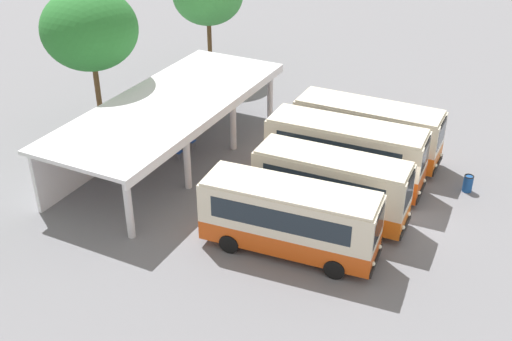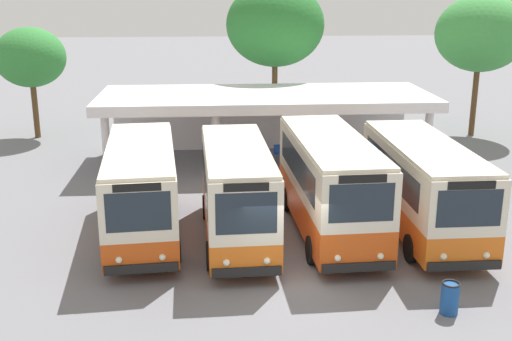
{
  "view_description": "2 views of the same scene",
  "coord_description": "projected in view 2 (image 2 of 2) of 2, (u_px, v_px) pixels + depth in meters",
  "views": [
    {
      "loc": [
        -24.92,
        -4.66,
        16.62
      ],
      "look_at": [
        -0.72,
        7.5,
        1.22
      ],
      "focal_mm": 43.77,
      "sensor_mm": 36.0,
      "label": 1
    },
    {
      "loc": [
        -2.05,
        -16.93,
        8.48
      ],
      "look_at": [
        -0.36,
        7.27,
        1.32
      ],
      "focal_mm": 44.74,
      "sensor_mm": 36.0,
      "label": 2
    }
  ],
  "objects": [
    {
      "name": "ground_plane",
      "position": [
        286.0,
        283.0,
        18.74
      ],
      "size": [
        180.0,
        180.0,
        0.0
      ],
      "primitive_type": "plane",
      "color": "slate"
    },
    {
      "name": "city_bus_nearest_orange",
      "position": [
        141.0,
        187.0,
        21.74
      ],
      "size": [
        2.89,
        7.86,
        3.22
      ],
      "color": "black",
      "rests_on": "ground"
    },
    {
      "name": "city_bus_second_in_row",
      "position": [
        237.0,
        190.0,
        21.32
      ],
      "size": [
        2.42,
        7.33,
        3.3
      ],
      "color": "black",
      "rests_on": "ground"
    },
    {
      "name": "city_bus_middle_cream",
      "position": [
        330.0,
        182.0,
        21.97
      ],
      "size": [
        2.68,
        8.12,
        3.44
      ],
      "color": "black",
      "rests_on": "ground"
    },
    {
      "name": "city_bus_fourth_amber",
      "position": [
        423.0,
        184.0,
        22.09
      ],
      "size": [
        2.51,
        8.04,
        3.22
      ],
      "color": "black",
      "rests_on": "ground"
    },
    {
      "name": "terminal_canopy",
      "position": [
        264.0,
        106.0,
        31.33
      ],
      "size": [
        15.82,
        6.04,
        3.4
      ],
      "color": "silver",
      "rests_on": "ground"
    },
    {
      "name": "waiting_chair_end_by_column",
      "position": [
        264.0,
        153.0,
        31.07
      ],
      "size": [
        0.44,
        0.44,
        0.86
      ],
      "color": "slate",
      "rests_on": "ground"
    },
    {
      "name": "waiting_chair_second_from_end",
      "position": [
        278.0,
        152.0,
        31.21
      ],
      "size": [
        0.44,
        0.44,
        0.86
      ],
      "color": "slate",
      "rests_on": "ground"
    },
    {
      "name": "waiting_chair_middle_seat",
      "position": [
        293.0,
        152.0,
        31.21
      ],
      "size": [
        0.44,
        0.44,
        0.86
      ],
      "color": "slate",
      "rests_on": "ground"
    },
    {
      "name": "roadside_tree_behind_canopy",
      "position": [
        275.0,
        25.0,
        35.34
      ],
      "size": [
        5.45,
        5.45,
        8.56
      ],
      "color": "brown",
      "rests_on": "ground"
    },
    {
      "name": "roadside_tree_east_of_canopy",
      "position": [
        481.0,
        34.0,
        35.3
      ],
      "size": [
        4.98,
        4.98,
        7.9
      ],
      "color": "brown",
      "rests_on": "ground"
    },
    {
      "name": "roadside_tree_west_of_canopy",
      "position": [
        30.0,
        58.0,
        35.13
      ],
      "size": [
        3.87,
        3.87,
        6.18
      ],
      "color": "brown",
      "rests_on": "ground"
    },
    {
      "name": "litter_bin_apron",
      "position": [
        450.0,
        298.0,
        16.89
      ],
      "size": [
        0.49,
        0.49,
        0.9
      ],
      "color": "#19478C",
      "rests_on": "ground"
    }
  ]
}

